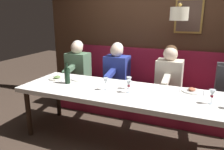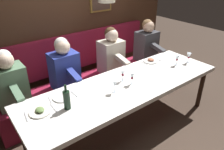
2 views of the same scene
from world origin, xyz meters
name	(u,v)px [view 2 (image 2 of 2)]	position (x,y,z in m)	size (l,w,h in m)	color
ground_plane	(125,127)	(0.00, 0.00, 0.00)	(12.00, 12.00, 0.00)	#423328
dining_table	(126,88)	(0.00, 0.00, 0.68)	(0.90, 2.85, 0.74)	white
banquette_bench	(92,89)	(0.89, 0.00, 0.23)	(0.52, 3.05, 0.45)	maroon
back_wall_panel	(71,17)	(1.46, -0.01, 1.36)	(0.59, 4.25, 2.90)	#422819
diner_nearest	(147,42)	(0.88, -1.28, 0.82)	(0.60, 0.40, 0.79)	#3D3D42
diner_near	(111,52)	(0.88, -0.42, 0.82)	(0.60, 0.40, 0.79)	beige
diner_middle	(64,65)	(0.88, 0.46, 0.82)	(0.60, 0.40, 0.79)	#283893
diner_far	(10,81)	(0.88, 1.24, 0.82)	(0.60, 0.40, 0.79)	#567A5B
place_setting_0	(40,111)	(0.11, 1.14, 0.75)	(0.24, 0.32, 0.05)	silver
place_setting_1	(151,61)	(0.31, -0.79, 0.75)	(0.24, 0.31, 0.05)	silver
place_setting_2	(63,97)	(0.23, 0.82, 0.75)	(0.24, 0.32, 0.01)	white
wine_glass_0	(177,58)	(-0.03, -1.01, 0.86)	(0.07, 0.07, 0.16)	silver
wine_glass_1	(115,84)	(-0.06, 0.25, 0.86)	(0.07, 0.07, 0.16)	silver
wine_glass_2	(189,56)	(-0.09, -1.23, 0.86)	(0.07, 0.07, 0.16)	silver
wine_glass_3	(123,73)	(0.10, -0.01, 0.86)	(0.07, 0.07, 0.16)	silver
wine_glass_4	(132,76)	(-0.04, -0.06, 0.86)	(0.07, 0.07, 0.16)	silver
wine_bottle	(67,100)	(-0.01, 0.87, 0.86)	(0.08, 0.08, 0.30)	black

